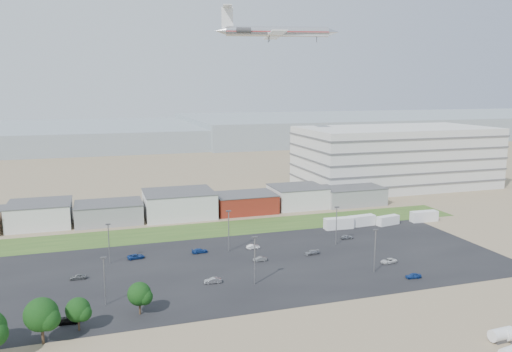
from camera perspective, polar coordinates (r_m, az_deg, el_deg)
name	(u,v)px	position (r m, az deg, el deg)	size (l,w,h in m)	color
ground	(266,300)	(101.13, 1.20, -14.00)	(700.00, 700.00, 0.00)	#7E6F50
parking_lot	(259,264)	(120.21, 0.38, -10.01)	(120.00, 50.00, 0.01)	black
grass_strip	(210,230)	(148.41, -5.31, -6.14)	(160.00, 16.00, 0.02)	#335520
hills_backdrop	(188,134)	(410.11, -7.73, 4.76)	(700.00, 200.00, 9.00)	gray
building_row	(145,206)	(163.24, -12.62, -3.40)	(170.00, 20.00, 8.00)	silver
parking_garage	(395,157)	(220.17, 15.60, 2.14)	(80.00, 40.00, 25.00)	silver
storage_tank_nw	(501,334)	(95.05, 26.24, -15.90)	(4.11, 2.06, 2.47)	silver
storage_tank_sw	(511,352)	(90.34, 27.08, -17.47)	(3.61, 1.80, 2.16)	silver
box_trailer_a	(339,223)	(150.50, 9.43, -5.36)	(8.72, 2.72, 3.27)	silver
box_trailer_b	(362,221)	(155.09, 11.99, -5.01)	(8.41, 2.63, 3.15)	silver
box_trailer_c	(388,220)	(158.03, 14.85, -4.92)	(7.40, 2.31, 2.78)	silver
box_trailer_d	(424,216)	(165.21, 18.66, -4.38)	(8.67, 2.71, 3.25)	silver
tree_mid	(41,318)	(90.84, -23.32, -14.69)	(5.89, 5.89, 8.83)	black
tree_right	(78,312)	(93.43, -19.67, -14.46)	(4.48, 4.48, 6.72)	black
tree_near	(139,296)	(96.46, -13.19, -13.25)	(4.64, 4.64, 6.96)	black
lightpole_front_l	(105,281)	(101.57, -16.92, -11.42)	(1.13, 0.47, 9.57)	slate
lightpole_front_m	(255,261)	(106.71, -0.15, -9.65)	(1.24, 0.51, 10.50)	slate
lightpole_front_r	(375,251)	(116.61, 13.43, -8.33)	(1.18, 0.49, 10.03)	slate
lightpole_back_l	(109,244)	(123.87, -16.45, -7.44)	(1.15, 0.48, 9.75)	slate
lightpole_back_m	(229,231)	(127.78, -3.13, -6.29)	(1.25, 0.52, 10.65)	slate
lightpole_back_r	(336,226)	(134.60, 9.17, -5.63)	(1.22, 0.51, 10.35)	slate
airliner	(277,31)	(197.85, 2.47, 16.18)	(47.93, 32.68, 14.16)	silver
parked_car_0	(389,261)	(124.63, 14.92, -9.35)	(1.86, 4.03, 1.12)	silver
parked_car_2	(413,276)	(116.75, 17.54, -10.81)	(1.38, 3.43, 1.17)	navy
parked_car_4	(213,281)	(109.24, -4.96, -11.82)	(1.27, 3.65, 1.20)	#A5A5AA
parked_car_5	(78,277)	(117.54, -19.67, -10.79)	(1.39, 3.45, 1.17)	#595B5E
parked_car_6	(200,251)	(128.32, -6.44, -8.49)	(1.65, 4.06, 1.18)	navy
parked_car_7	(260,259)	(121.83, 0.45, -9.46)	(1.16, 3.33, 1.10)	#595B5E
parked_car_8	(347,237)	(141.31, 10.35, -6.84)	(1.41, 3.50, 1.19)	#A5A5AA
parked_car_9	(136,256)	(126.91, -13.56, -8.93)	(1.91, 4.14, 1.15)	navy
parked_car_10	(68,320)	(97.71, -20.70, -15.19)	(1.66, 4.08, 1.18)	black
parked_car_11	(253,247)	(130.79, -0.33, -8.07)	(1.22, 3.51, 1.16)	silver
parked_car_12	(312,252)	(127.18, 6.38, -8.67)	(1.56, 3.85, 1.12)	#A5A5AA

